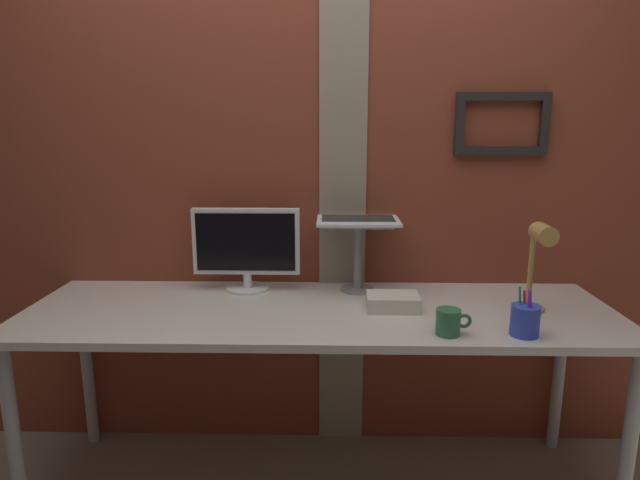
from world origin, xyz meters
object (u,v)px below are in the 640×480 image
(laptop, at_px, (357,204))
(desk_lamp, at_px, (537,259))
(monitor, at_px, (246,245))
(pen_cup, at_px, (525,320))
(coffee_mug, at_px, (449,322))

(laptop, height_order, desk_lamp, laptop)
(monitor, height_order, desk_lamp, monitor)
(pen_cup, bearing_deg, monitor, 154.49)
(pen_cup, bearing_deg, coffee_mug, -179.98)
(monitor, xyz_separation_m, desk_lamp, (1.11, -0.29, 0.02))
(monitor, xyz_separation_m, coffee_mug, (0.76, -0.48, -0.15))
(laptop, bearing_deg, coffee_mug, -62.87)
(pen_cup, bearing_deg, desk_lamp, 63.19)
(desk_lamp, bearing_deg, laptop, 150.59)
(monitor, relative_size, desk_lamp, 1.28)
(coffee_mug, bearing_deg, pen_cup, 0.02)
(desk_lamp, height_order, pen_cup, desk_lamp)
(pen_cup, relative_size, coffee_mug, 1.41)
(monitor, xyz_separation_m, laptop, (0.47, 0.08, 0.16))
(coffee_mug, bearing_deg, laptop, 117.13)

